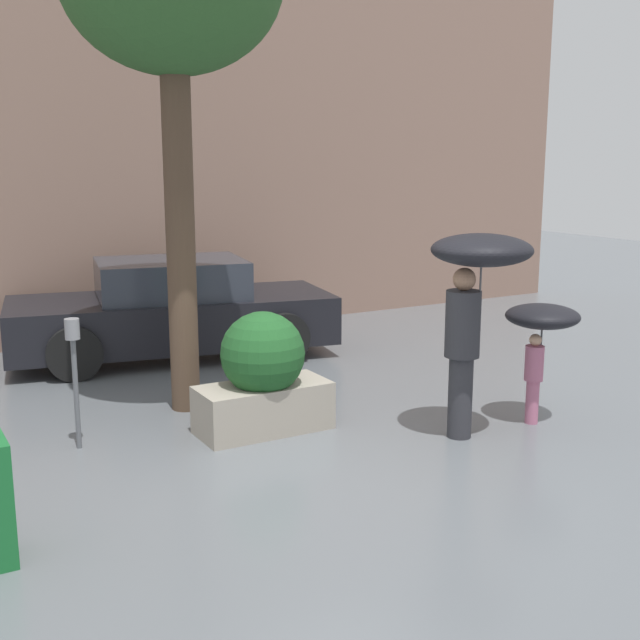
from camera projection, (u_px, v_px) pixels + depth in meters
ground_plane at (317, 477)px, 7.14m from camera, size 40.00×40.00×0.00m
building_facade at (104, 144)px, 12.07m from camera, size 18.00×0.30×6.00m
planter_box at (263, 375)px, 8.23m from camera, size 1.37×0.87×1.26m
person_adult at (475, 281)px, 7.82m from camera, size 0.99×0.99×2.07m
person_child at (541, 325)px, 8.42m from camera, size 0.78×0.78×1.28m
parked_car_near at (172, 312)px, 11.38m from camera, size 4.73×2.62×1.39m
parking_meter at (74, 356)px, 7.67m from camera, size 0.14×0.14×1.29m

